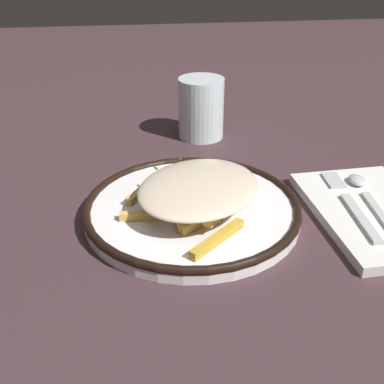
# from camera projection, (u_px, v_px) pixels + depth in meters

# --- Properties ---
(ground_plane) EXTENTS (2.60, 2.60, 0.00)m
(ground_plane) POSITION_uv_depth(u_px,v_px,m) (192.00, 216.00, 0.63)
(ground_plane) COLOR #3E2A2E
(plate) EXTENTS (0.28, 0.28, 0.02)m
(plate) POSITION_uv_depth(u_px,v_px,m) (192.00, 209.00, 0.63)
(plate) COLOR white
(plate) RESTS_ON ground_plane
(fries_heap) EXTENTS (0.21, 0.22, 0.04)m
(fries_heap) POSITION_uv_depth(u_px,v_px,m) (198.00, 190.00, 0.61)
(fries_heap) COLOR gold
(fries_heap) RESTS_ON plate
(napkin) EXTENTS (0.15, 0.23, 0.01)m
(napkin) POSITION_uv_depth(u_px,v_px,m) (374.00, 213.00, 0.63)
(napkin) COLOR silver
(napkin) RESTS_ON ground_plane
(fork) EXTENTS (0.03, 0.18, 0.01)m
(fork) POSITION_uv_depth(u_px,v_px,m) (350.00, 204.00, 0.63)
(fork) COLOR silver
(fork) RESTS_ON napkin
(spoon) EXTENTS (0.03, 0.15, 0.01)m
(spoon) POSITION_uv_depth(u_px,v_px,m) (365.00, 192.00, 0.66)
(spoon) COLOR silver
(spoon) RESTS_ON napkin
(water_glass) EXTENTS (0.08, 0.08, 0.10)m
(water_glass) POSITION_uv_depth(u_px,v_px,m) (201.00, 108.00, 0.84)
(water_glass) COLOR silver
(water_glass) RESTS_ON ground_plane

